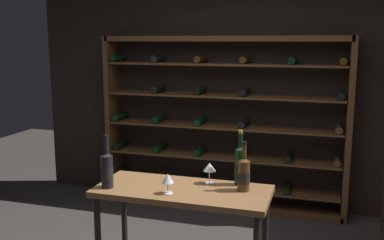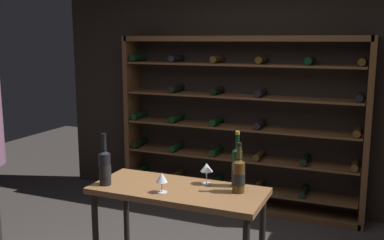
{
  "view_description": "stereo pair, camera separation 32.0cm",
  "coord_description": "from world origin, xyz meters",
  "px_view_note": "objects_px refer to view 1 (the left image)",
  "views": [
    {
      "loc": [
        0.95,
        -2.86,
        1.92
      ],
      "look_at": [
        0.03,
        0.15,
        1.35
      ],
      "focal_mm": 41.4,
      "sensor_mm": 36.0,
      "label": 1
    },
    {
      "loc": [
        1.25,
        -2.75,
        1.92
      ],
      "look_at": [
        0.03,
        0.15,
        1.35
      ],
      "focal_mm": 41.4,
      "sensor_mm": 36.0,
      "label": 2
    }
  ],
  "objects_px": {
    "wine_bottle_gold_foil": "(107,169)",
    "wine_bottle_black_capsule": "(244,174)",
    "wine_glass_stemmed_left": "(168,179)",
    "wine_glass_stemmed_center": "(210,168)",
    "wine_rack": "(221,124)",
    "tasting_table": "(183,206)",
    "wine_bottle_amber_reserve": "(240,165)"
  },
  "relations": [
    {
      "from": "wine_bottle_gold_foil",
      "to": "wine_bottle_black_capsule",
      "type": "distance_m",
      "value": 0.92
    },
    {
      "from": "wine_glass_stemmed_left",
      "to": "wine_glass_stemmed_center",
      "type": "distance_m",
      "value": 0.35
    },
    {
      "from": "wine_glass_stemmed_left",
      "to": "wine_rack",
      "type": "bearing_deg",
      "value": 94.47
    },
    {
      "from": "wine_glass_stemmed_left",
      "to": "tasting_table",
      "type": "bearing_deg",
      "value": 64.28
    },
    {
      "from": "wine_rack",
      "to": "tasting_table",
      "type": "distance_m",
      "value": 2.14
    },
    {
      "from": "wine_glass_stemmed_center",
      "to": "wine_bottle_amber_reserve",
      "type": "bearing_deg",
      "value": 9.56
    },
    {
      "from": "wine_rack",
      "to": "wine_bottle_amber_reserve",
      "type": "xyz_separation_m",
      "value": [
        0.59,
        -1.93,
        0.1
      ]
    },
    {
      "from": "tasting_table",
      "to": "wine_bottle_black_capsule",
      "type": "height_order",
      "value": "wine_bottle_black_capsule"
    },
    {
      "from": "wine_rack",
      "to": "wine_glass_stemmed_center",
      "type": "relative_size",
      "value": 18.76
    },
    {
      "from": "wine_bottle_amber_reserve",
      "to": "wine_glass_stemmed_left",
      "type": "distance_m",
      "value": 0.52
    },
    {
      "from": "wine_bottle_black_capsule",
      "to": "wine_bottle_amber_reserve",
      "type": "bearing_deg",
      "value": 112.24
    },
    {
      "from": "wine_rack",
      "to": "wine_glass_stemmed_center",
      "type": "bearing_deg",
      "value": -79.01
    },
    {
      "from": "wine_bottle_gold_foil",
      "to": "wine_glass_stemmed_center",
      "type": "height_order",
      "value": "wine_bottle_gold_foil"
    },
    {
      "from": "wine_rack",
      "to": "wine_glass_stemmed_left",
      "type": "relative_size",
      "value": 20.73
    },
    {
      "from": "tasting_table",
      "to": "wine_bottle_amber_reserve",
      "type": "height_order",
      "value": "wine_bottle_amber_reserve"
    },
    {
      "from": "wine_rack",
      "to": "wine_glass_stemmed_center",
      "type": "xyz_separation_m",
      "value": [
        0.38,
        -1.96,
        0.07
      ]
    },
    {
      "from": "wine_bottle_amber_reserve",
      "to": "wine_glass_stemmed_left",
      "type": "relative_size",
      "value": 2.85
    },
    {
      "from": "tasting_table",
      "to": "wine_glass_stemmed_center",
      "type": "distance_m",
      "value": 0.32
    },
    {
      "from": "wine_bottle_amber_reserve",
      "to": "wine_glass_stemmed_center",
      "type": "bearing_deg",
      "value": -170.44
    },
    {
      "from": "wine_rack",
      "to": "wine_bottle_amber_reserve",
      "type": "height_order",
      "value": "wine_rack"
    },
    {
      "from": "wine_bottle_gold_foil",
      "to": "tasting_table",
      "type": "bearing_deg",
      "value": 14.86
    },
    {
      "from": "wine_rack",
      "to": "wine_bottle_gold_foil",
      "type": "distance_m",
      "value": 2.27
    },
    {
      "from": "wine_glass_stemmed_center",
      "to": "wine_rack",
      "type": "bearing_deg",
      "value": 100.99
    },
    {
      "from": "wine_glass_stemmed_left",
      "to": "wine_glass_stemmed_center",
      "type": "height_order",
      "value": "wine_glass_stemmed_center"
    },
    {
      "from": "wine_bottle_gold_foil",
      "to": "wine_glass_stemmed_center",
      "type": "relative_size",
      "value": 2.43
    },
    {
      "from": "wine_bottle_gold_foil",
      "to": "wine_glass_stemmed_left",
      "type": "distance_m",
      "value": 0.43
    },
    {
      "from": "wine_glass_stemmed_center",
      "to": "wine_glass_stemmed_left",
      "type": "bearing_deg",
      "value": -126.36
    },
    {
      "from": "wine_rack",
      "to": "wine_bottle_amber_reserve",
      "type": "bearing_deg",
      "value": -73.04
    },
    {
      "from": "wine_bottle_amber_reserve",
      "to": "wine_rack",
      "type": "bearing_deg",
      "value": 106.96
    },
    {
      "from": "wine_rack",
      "to": "tasting_table",
      "type": "relative_size",
      "value": 2.37
    },
    {
      "from": "tasting_table",
      "to": "wine_glass_stemmed_left",
      "type": "height_order",
      "value": "wine_glass_stemmed_left"
    },
    {
      "from": "wine_glass_stemmed_left",
      "to": "wine_bottle_black_capsule",
      "type": "bearing_deg",
      "value": 23.61
    }
  ]
}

